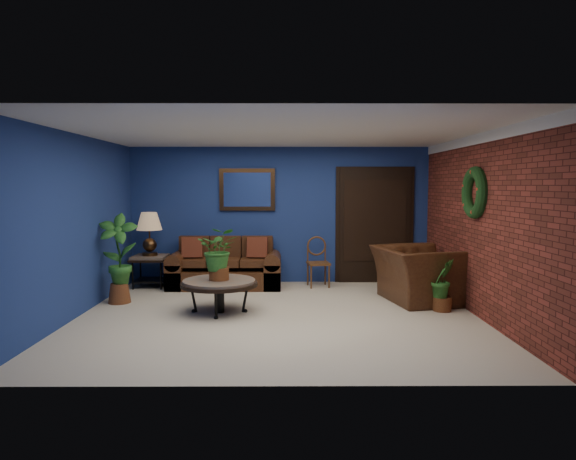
{
  "coord_description": "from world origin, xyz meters",
  "views": [
    {
      "loc": [
        0.1,
        -6.96,
        1.8
      ],
      "look_at": [
        0.14,
        0.55,
        1.14
      ],
      "focal_mm": 32.0,
      "sensor_mm": 36.0,
      "label": 1
    }
  ],
  "objects_px": {
    "side_chair": "(318,258)",
    "armchair": "(417,274)",
    "table_lamp": "(149,229)",
    "sofa": "(226,270)",
    "end_table": "(150,263)",
    "coffee_table": "(219,284)"
  },
  "relations": [
    {
      "from": "end_table",
      "to": "armchair",
      "type": "xyz_separation_m",
      "value": [
        4.45,
        -1.17,
        -0.01
      ]
    },
    {
      "from": "sofa",
      "to": "armchair",
      "type": "xyz_separation_m",
      "value": [
        3.12,
        -1.19,
        0.13
      ]
    },
    {
      "from": "sofa",
      "to": "armchair",
      "type": "relative_size",
      "value": 1.52
    },
    {
      "from": "side_chair",
      "to": "armchair",
      "type": "relative_size",
      "value": 0.69
    },
    {
      "from": "table_lamp",
      "to": "side_chair",
      "type": "xyz_separation_m",
      "value": [
        2.98,
        0.06,
        -0.54
      ]
    },
    {
      "from": "table_lamp",
      "to": "armchair",
      "type": "relative_size",
      "value": 0.57
    },
    {
      "from": "coffee_table",
      "to": "side_chair",
      "type": "relative_size",
      "value": 1.23
    },
    {
      "from": "sofa",
      "to": "table_lamp",
      "type": "xyz_separation_m",
      "value": [
        -1.33,
        -0.02,
        0.75
      ]
    },
    {
      "from": "end_table",
      "to": "side_chair",
      "type": "height_order",
      "value": "side_chair"
    },
    {
      "from": "sofa",
      "to": "side_chair",
      "type": "relative_size",
      "value": 2.22
    },
    {
      "from": "armchair",
      "to": "side_chair",
      "type": "bearing_deg",
      "value": 38.52
    },
    {
      "from": "armchair",
      "to": "table_lamp",
      "type": "bearing_deg",
      "value": 63.71
    },
    {
      "from": "coffee_table",
      "to": "side_chair",
      "type": "distance_m",
      "value": 2.44
    },
    {
      "from": "sofa",
      "to": "end_table",
      "type": "bearing_deg",
      "value": -178.96
    },
    {
      "from": "end_table",
      "to": "armchair",
      "type": "height_order",
      "value": "armchair"
    },
    {
      "from": "sofa",
      "to": "coffee_table",
      "type": "distance_m",
      "value": 1.88
    },
    {
      "from": "end_table",
      "to": "coffee_table",
      "type": "bearing_deg",
      "value": -51.69
    },
    {
      "from": "sofa",
      "to": "side_chair",
      "type": "xyz_separation_m",
      "value": [
        1.64,
        0.04,
        0.21
      ]
    },
    {
      "from": "table_lamp",
      "to": "coffee_table",
      "type": "bearing_deg",
      "value": -51.69
    },
    {
      "from": "sofa",
      "to": "armchair",
      "type": "height_order",
      "value": "sofa"
    },
    {
      "from": "sofa",
      "to": "end_table",
      "type": "xyz_separation_m",
      "value": [
        -1.33,
        -0.02,
        0.14
      ]
    },
    {
      "from": "end_table",
      "to": "armchair",
      "type": "bearing_deg",
      "value": -14.67
    }
  ]
}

